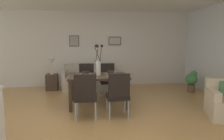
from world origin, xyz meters
TOP-DOWN VIEW (x-y plane):
  - ground_plane at (0.00, 0.00)m, footprint 9.00×9.00m
  - back_wall_panel at (0.00, 3.25)m, footprint 9.00×0.10m
  - dining_table at (0.21, 0.88)m, footprint 1.40×0.98m
  - dining_chair_near_left at (-0.09, -0.00)m, footprint 0.46×0.46m
  - dining_chair_near_right at (-0.08, 1.80)m, footprint 0.45×0.45m
  - dining_chair_far_left at (0.56, 0.01)m, footprint 0.45×0.45m
  - dining_chair_far_right at (0.52, 1.78)m, footprint 0.46×0.46m
  - centerpiece_vase at (0.21, 0.88)m, footprint 0.21×0.23m
  - placemat_near_left at (-0.11, 0.66)m, footprint 0.32×0.32m
  - bowl_near_left at (-0.11, 0.66)m, footprint 0.17×0.17m
  - placemat_near_right at (-0.11, 1.10)m, footprint 0.32×0.32m
  - bowl_near_right at (-0.11, 1.10)m, footprint 0.17×0.17m
  - placemat_far_left at (0.52, 0.66)m, footprint 0.32×0.32m
  - bowl_far_left at (0.52, 0.66)m, footprint 0.17×0.17m
  - placemat_far_right at (0.52, 1.10)m, footprint 0.32×0.32m
  - bowl_far_right at (0.52, 1.10)m, footprint 0.17×0.17m
  - sofa at (0.01, 2.70)m, footprint 1.71×0.84m
  - side_table at (-1.19, 2.63)m, footprint 0.36×0.36m
  - table_lamp at (-1.19, 2.63)m, footprint 0.22×0.22m
  - framed_picture_left at (-0.50, 3.18)m, footprint 0.33×0.03m
  - framed_picture_center at (0.92, 3.18)m, footprint 0.44×0.03m
  - potted_plant at (3.16, 1.89)m, footprint 0.36×0.36m

SIDE VIEW (x-z plane):
  - ground_plane at x=0.00m, z-range 0.00..0.00m
  - side_table at x=-1.19m, z-range 0.00..0.52m
  - sofa at x=0.01m, z-range -0.12..0.68m
  - potted_plant at x=3.16m, z-range 0.04..0.71m
  - dining_chair_near_left at x=-0.09m, z-range 0.05..0.97m
  - dining_chair_near_right at x=-0.08m, z-range 0.05..0.97m
  - dining_chair_far_left at x=0.56m, z-range 0.05..0.97m
  - dining_chair_far_right at x=0.52m, z-range 0.05..0.97m
  - dining_table at x=0.21m, z-range 0.28..1.02m
  - placemat_near_left at x=-0.11m, z-range 0.74..0.75m
  - placemat_near_right at x=-0.11m, z-range 0.74..0.75m
  - placemat_far_left at x=0.52m, z-range 0.74..0.75m
  - placemat_far_right at x=0.52m, z-range 0.74..0.75m
  - bowl_near_left at x=-0.11m, z-range 0.75..0.81m
  - bowl_near_right at x=-0.11m, z-range 0.75..0.81m
  - bowl_far_left at x=0.52m, z-range 0.75..0.81m
  - bowl_far_right at x=0.52m, z-range 0.75..0.81m
  - table_lamp at x=-1.19m, z-range 0.64..1.15m
  - centerpiece_vase at x=0.21m, z-range 0.66..1.39m
  - back_wall_panel at x=0.00m, z-range 0.00..2.60m
  - framed_picture_center at x=0.92m, z-range 1.43..1.72m
  - framed_picture_left at x=-0.50m, z-range 1.39..1.76m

